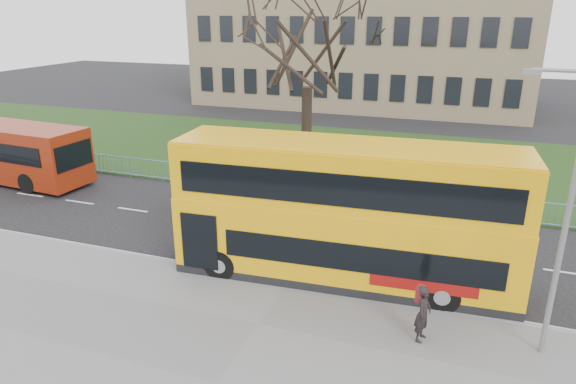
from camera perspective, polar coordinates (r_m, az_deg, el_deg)
The scene contains 9 objects.
ground at distance 18.75m, azimuth 1.58°, elevation -8.05°, with size 120.00×120.00×0.00m, color black.
kerb at distance 17.43m, azimuth -0.01°, elevation -10.09°, with size 80.00×0.20×0.14m, color gray.
grass_verge at distance 31.74m, azimuth 9.54°, elevation 3.57°, with size 80.00×15.40×0.08m, color #203B15.
guard_railing at distance 24.38m, azimuth 6.35°, elevation -0.00°, with size 40.00×0.12×1.10m, color #6590B4, non-canonical shape.
bare_tree at distance 27.19m, azimuth 2.15°, elevation 13.48°, with size 7.97×7.97×11.39m, color black, non-canonical shape.
civic_building at distance 51.81m, azimuth 8.61°, elevation 17.64°, with size 30.00×15.00×14.00m, color #827152.
yellow_bus at distance 16.86m, azimuth 6.36°, elevation -2.06°, with size 11.32×3.32×4.68m.
pedestrian at distance 14.75m, azimuth 14.77°, elevation -12.93°, with size 0.60×0.39×1.64m, color black.
street_lamp at distance 14.04m, azimuth 28.36°, elevation -1.82°, with size 1.56×0.20×7.36m.
Camera 1 is at (5.01, -15.81, 8.75)m, focal length 32.00 mm.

